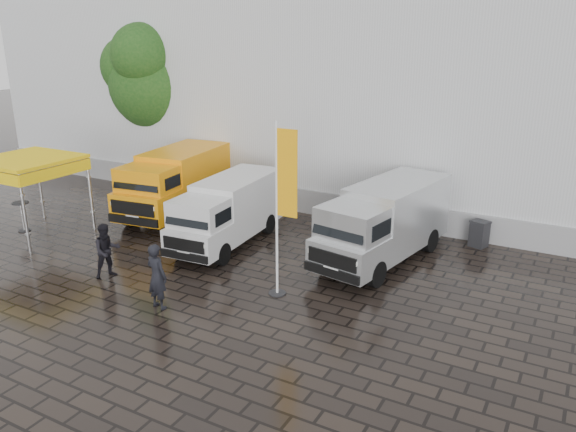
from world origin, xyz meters
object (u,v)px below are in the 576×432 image
(person_tent, at_px, (107,251))
(van_silver, at_px, (384,225))
(person_front, at_px, (157,276))
(wheelie_bin, at_px, (479,234))
(van_white, at_px, (227,213))
(van_yellow, at_px, (175,184))
(canopy_tent, at_px, (26,163))
(cocktail_table, at_px, (22,217))
(flagpole, at_px, (283,202))

(person_tent, bearing_deg, van_silver, -25.08)
(van_silver, distance_m, person_front, 7.39)
(person_tent, bearing_deg, wheelie_bin, -21.53)
(van_white, bearing_deg, van_yellow, 151.07)
(van_silver, bearing_deg, van_white, -157.42)
(canopy_tent, bearing_deg, van_yellow, 54.61)
(canopy_tent, relative_size, person_front, 1.64)
(van_silver, xyz_separation_m, cocktail_table, (-12.85, -3.76, -0.69))
(van_yellow, xyz_separation_m, person_tent, (2.10, -5.78, -0.45))
(flagpole, bearing_deg, van_yellow, 149.67)
(van_silver, relative_size, wheelie_bin, 6.17)
(wheelie_bin, relative_size, person_front, 0.51)
(flagpole, bearing_deg, wheelie_bin, 58.22)
(cocktail_table, xyz_separation_m, wheelie_bin, (15.37, 6.63, -0.09))
(person_tent, bearing_deg, cocktail_table, 103.94)
(van_silver, xyz_separation_m, person_front, (-4.21, -6.07, -0.33))
(van_white, distance_m, van_silver, 5.43)
(van_yellow, relative_size, flagpole, 1.13)
(canopy_tent, relative_size, flagpole, 0.61)
(flagpole, xyz_separation_m, person_front, (-2.60, -2.27, -1.86))
(van_silver, relative_size, canopy_tent, 1.91)
(flagpole, height_order, person_front, flagpole)
(van_silver, bearing_deg, wheelie_bin, 58.75)
(flagpole, height_order, wheelie_bin, flagpole)
(wheelie_bin, bearing_deg, canopy_tent, -137.75)
(cocktail_table, relative_size, person_front, 0.61)
(van_yellow, bearing_deg, van_white, -31.78)
(van_yellow, xyz_separation_m, flagpole, (7.43, -4.34, 1.48))
(van_yellow, relative_size, cocktail_table, 5.02)
(canopy_tent, height_order, person_front, canopy_tent)
(cocktail_table, distance_m, wheelie_bin, 16.74)
(person_tent, bearing_deg, canopy_tent, 102.36)
(person_front, bearing_deg, van_white, -69.50)
(van_white, height_order, person_tent, van_white)
(van_white, height_order, wheelie_bin, van_white)
(van_yellow, relative_size, van_silver, 0.97)
(van_yellow, relative_size, wheelie_bin, 6.01)
(wheelie_bin, xyz_separation_m, person_tent, (-9.45, -8.10, 0.38))
(van_silver, distance_m, person_tent, 8.69)
(van_white, distance_m, cocktail_table, 8.00)
(van_white, height_order, canopy_tent, canopy_tent)
(cocktail_table, bearing_deg, wheelie_bin, 23.33)
(van_yellow, height_order, van_white, van_yellow)
(van_white, height_order, van_silver, van_silver)
(van_yellow, height_order, van_silver, van_yellow)
(van_yellow, xyz_separation_m, wheelie_bin, (11.55, 2.32, -0.83))
(van_silver, distance_m, cocktail_table, 13.41)
(van_white, xyz_separation_m, van_silver, (5.30, 1.18, 0.11))
(person_front, bearing_deg, van_silver, -116.78)
(van_silver, distance_m, canopy_tent, 12.78)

